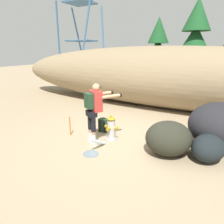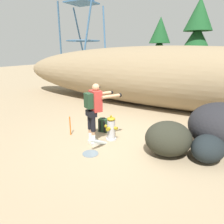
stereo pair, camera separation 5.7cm
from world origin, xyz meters
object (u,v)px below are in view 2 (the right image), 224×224
object	(u,v)px
fire_hydrant	(111,129)
boulder_mid	(208,148)
boulder_large	(221,126)
boulder_small	(168,138)
utility_worker	(95,107)
survey_stake	(70,126)
spare_backpack	(104,125)

from	to	relation	value
fire_hydrant	boulder_mid	distance (m)	2.61
boulder_large	boulder_small	bearing A→B (deg)	-135.34
fire_hydrant	utility_worker	xyz separation A→B (m)	(-0.24, -0.45, 0.75)
survey_stake	utility_worker	bearing A→B (deg)	-5.38
utility_worker	spare_backpack	bearing A→B (deg)	45.91
boulder_large	survey_stake	world-z (taller)	boulder_large
spare_backpack	survey_stake	world-z (taller)	survey_stake
boulder_small	boulder_large	bearing A→B (deg)	44.66
fire_hydrant	spare_backpack	world-z (taller)	fire_hydrant
fire_hydrant	survey_stake	distance (m)	1.32
utility_worker	boulder_small	size ratio (longest dim) A/B	1.47
spare_backpack	survey_stake	bearing A→B (deg)	128.54
boulder_large	survey_stake	distance (m)	4.29
utility_worker	survey_stake	distance (m)	1.30
survey_stake	boulder_small	bearing A→B (deg)	6.25
fire_hydrant	survey_stake	world-z (taller)	fire_hydrant
spare_backpack	boulder_large	world-z (taller)	boulder_large
boulder_mid	spare_backpack	bearing A→B (deg)	175.00
boulder_mid	survey_stake	size ratio (longest dim) A/B	1.57
fire_hydrant	spare_backpack	bearing A→B (deg)	141.85
spare_backpack	utility_worker	bearing A→B (deg)	-169.22
boulder_large	boulder_mid	size ratio (longest dim) A/B	1.76
boulder_mid	survey_stake	distance (m)	3.91
utility_worker	boulder_mid	size ratio (longest dim) A/B	1.82
spare_backpack	fire_hydrant	bearing A→B (deg)	-135.53
boulder_small	survey_stake	size ratio (longest dim) A/B	1.94
utility_worker	spare_backpack	size ratio (longest dim) A/B	3.64
boulder_large	boulder_small	xyz separation A→B (m)	(-1.08, -1.07, -0.19)
boulder_small	survey_stake	xyz separation A→B (m)	(-2.96, -0.32, -0.13)
boulder_mid	boulder_small	bearing A→B (deg)	-169.53
boulder_large	boulder_mid	world-z (taller)	boulder_large
boulder_large	boulder_small	size ratio (longest dim) A/B	1.42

